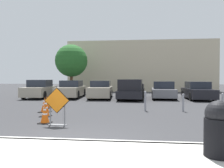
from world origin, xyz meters
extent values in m
plane|color=#333335|center=(0.00, 10.00, 0.00)|extent=(96.00, 96.00, 0.00)
cube|color=beige|center=(0.00, -1.31, 0.07)|extent=(29.76, 2.62, 0.14)
cube|color=beige|center=(0.00, 0.00, 0.07)|extent=(29.76, 0.20, 0.14)
cube|color=black|center=(-1.28, 2.18, 0.90)|extent=(0.94, 0.03, 0.94)
cube|color=orange|center=(-1.28, 2.17, 0.90)|extent=(0.89, 0.03, 0.89)
cube|color=slate|center=(-1.28, 2.23, 0.01)|extent=(0.65, 0.20, 0.02)
cube|color=slate|center=(-1.54, 2.23, 0.45)|extent=(0.04, 0.04, 0.90)
cube|color=slate|center=(-1.01, 2.23, 0.45)|extent=(0.04, 0.04, 0.90)
cube|color=black|center=(-1.87, 2.50, 0.01)|extent=(0.43, 0.43, 0.03)
cone|color=#EA590F|center=(-1.87, 2.50, 0.37)|extent=(0.32, 0.32, 0.68)
cylinder|color=white|center=(-1.87, 2.50, 0.52)|extent=(0.10, 0.10, 0.06)
cylinder|color=white|center=(-1.87, 2.50, 0.35)|extent=(0.18, 0.18, 0.06)
cube|color=black|center=(-2.43, 3.89, 0.01)|extent=(0.44, 0.44, 0.03)
cone|color=#EA590F|center=(-2.43, 3.89, 0.41)|extent=(0.33, 0.33, 0.77)
cylinder|color=white|center=(-2.43, 3.89, 0.58)|extent=(0.10, 0.10, 0.07)
cylinder|color=white|center=(-2.43, 3.89, 0.40)|extent=(0.18, 0.18, 0.07)
cube|color=black|center=(-2.99, 5.12, 0.01)|extent=(0.54, 0.54, 0.03)
cone|color=#EA590F|center=(-2.99, 5.12, 0.39)|extent=(0.40, 0.40, 0.71)
cylinder|color=white|center=(-2.99, 5.12, 0.54)|extent=(0.12, 0.12, 0.06)
cylinder|color=white|center=(-2.99, 5.12, 0.37)|extent=(0.22, 0.22, 0.06)
cube|color=black|center=(-3.39, 6.56, 0.01)|extent=(0.39, 0.39, 0.03)
cone|color=#EA590F|center=(-3.39, 6.56, 0.37)|extent=(0.29, 0.29, 0.69)
cylinder|color=white|center=(-3.39, 6.56, 0.53)|extent=(0.09, 0.09, 0.06)
cylinder|color=white|center=(-3.39, 6.56, 0.36)|extent=(0.16, 0.16, 0.06)
cube|color=black|center=(-4.03, 7.86, 0.01)|extent=(0.40, 0.40, 0.03)
cone|color=#EA590F|center=(-4.03, 7.86, 0.31)|extent=(0.30, 0.30, 0.57)
cylinder|color=white|center=(-4.03, 7.86, 0.44)|extent=(0.09, 0.09, 0.05)
cylinder|color=white|center=(-4.03, 7.86, 0.30)|extent=(0.17, 0.17, 0.05)
cube|color=#A39984|center=(-6.68, 12.64, 0.57)|extent=(2.04, 4.11, 0.78)
cube|color=#1E232D|center=(-6.68, 12.74, 1.26)|extent=(1.71, 1.93, 0.60)
cylinder|color=black|center=(-5.77, 11.43, 0.34)|extent=(0.23, 0.69, 0.68)
cylinder|color=black|center=(-7.46, 11.35, 0.34)|extent=(0.23, 0.69, 0.68)
cylinder|color=black|center=(-5.90, 13.93, 0.34)|extent=(0.23, 0.69, 0.68)
cylinder|color=black|center=(-7.59, 13.84, 0.34)|extent=(0.23, 0.69, 0.68)
cube|color=#A39984|center=(-4.04, 13.20, 0.58)|extent=(2.12, 4.78, 0.76)
cube|color=#1E232D|center=(-4.05, 13.32, 1.23)|extent=(1.75, 2.24, 0.56)
cylinder|color=black|center=(-3.11, 11.81, 0.36)|extent=(0.24, 0.73, 0.72)
cylinder|color=black|center=(-4.80, 11.71, 0.36)|extent=(0.24, 0.73, 0.72)
cylinder|color=black|center=(-3.28, 14.70, 0.36)|extent=(0.24, 0.73, 0.72)
cylinder|color=black|center=(-4.97, 14.60, 0.36)|extent=(0.24, 0.73, 0.72)
cube|color=#A39984|center=(-1.40, 13.00, 0.58)|extent=(2.06, 4.78, 0.79)
cube|color=#1E232D|center=(-1.41, 13.11, 1.23)|extent=(1.69, 2.25, 0.51)
cylinder|color=black|center=(-0.49, 11.60, 0.34)|extent=(0.24, 0.69, 0.68)
cylinder|color=black|center=(-2.12, 11.50, 0.34)|extent=(0.24, 0.69, 0.68)
cylinder|color=black|center=(-0.67, 14.49, 0.34)|extent=(0.24, 0.69, 0.68)
cylinder|color=black|center=(-2.30, 14.39, 0.34)|extent=(0.24, 0.69, 0.68)
cube|color=black|center=(1.24, 12.61, 0.49)|extent=(2.23, 5.33, 0.55)
cube|color=black|center=(1.17, 11.44, 1.19)|extent=(1.87, 2.20, 0.85)
cube|color=black|center=(1.39, 14.85, 0.99)|extent=(1.79, 0.22, 0.45)
cube|color=black|center=(2.20, 13.59, 0.99)|extent=(0.27, 2.50, 0.45)
cube|color=black|center=(0.42, 13.71, 0.99)|extent=(0.27, 2.50, 0.45)
cylinder|color=black|center=(2.01, 10.99, 0.39)|extent=(0.29, 0.80, 0.79)
cylinder|color=black|center=(0.27, 11.11, 0.39)|extent=(0.29, 0.80, 0.79)
cylinder|color=black|center=(2.21, 14.12, 0.39)|extent=(0.29, 0.80, 0.79)
cylinder|color=black|center=(0.48, 14.23, 0.39)|extent=(0.29, 0.80, 0.79)
cube|color=slate|center=(3.88, 13.25, 0.51)|extent=(2.12, 4.26, 0.65)
cube|color=#1E232D|center=(3.89, 13.35, 1.14)|extent=(1.75, 2.01, 0.60)
cylinder|color=black|center=(4.65, 11.91, 0.34)|extent=(0.24, 0.68, 0.67)
cylinder|color=black|center=(2.95, 12.02, 0.34)|extent=(0.24, 0.68, 0.67)
cylinder|color=black|center=(4.82, 14.48, 0.34)|extent=(0.24, 0.68, 0.67)
cylinder|color=black|center=(3.12, 14.59, 0.34)|extent=(0.24, 0.68, 0.67)
cube|color=black|center=(6.53, 12.70, 0.52)|extent=(1.82, 4.26, 0.69)
cube|color=#1E232D|center=(6.53, 12.80, 1.15)|extent=(1.60, 1.96, 0.56)
cylinder|color=black|center=(7.35, 11.38, 0.32)|extent=(0.20, 0.65, 0.65)
cylinder|color=black|center=(5.69, 11.38, 0.32)|extent=(0.20, 0.65, 0.65)
cylinder|color=black|center=(7.36, 14.01, 0.32)|extent=(0.20, 0.65, 0.65)
cylinder|color=black|center=(5.70, 14.02, 0.32)|extent=(0.20, 0.65, 0.65)
cylinder|color=black|center=(3.18, -0.87, 0.52)|extent=(0.55, 0.55, 0.76)
sphere|color=black|center=(3.18, -0.87, 1.00)|extent=(0.52, 0.52, 0.52)
cylinder|color=gray|center=(2.05, 6.05, 0.49)|extent=(0.11, 0.11, 0.99)
sphere|color=gray|center=(2.05, 6.05, 0.99)|extent=(0.12, 0.12, 0.12)
cylinder|color=gray|center=(3.97, 6.05, 0.43)|extent=(0.11, 0.11, 0.87)
sphere|color=gray|center=(3.97, 6.05, 0.87)|extent=(0.12, 0.12, 0.12)
cylinder|color=gray|center=(5.89, 6.05, 0.45)|extent=(0.11, 0.11, 0.91)
sphere|color=gray|center=(5.89, 6.05, 0.91)|extent=(0.12, 0.12, 0.12)
cube|color=beige|center=(2.22, 24.65, 3.25)|extent=(18.87, 5.00, 6.50)
cylinder|color=#513823|center=(-5.60, 18.49, 1.16)|extent=(0.32, 0.32, 2.32)
sphere|color=#235B23|center=(-5.60, 18.49, 3.67)|extent=(3.61, 3.61, 3.61)
camera|label=1|loc=(1.52, -5.39, 1.70)|focal=35.00mm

